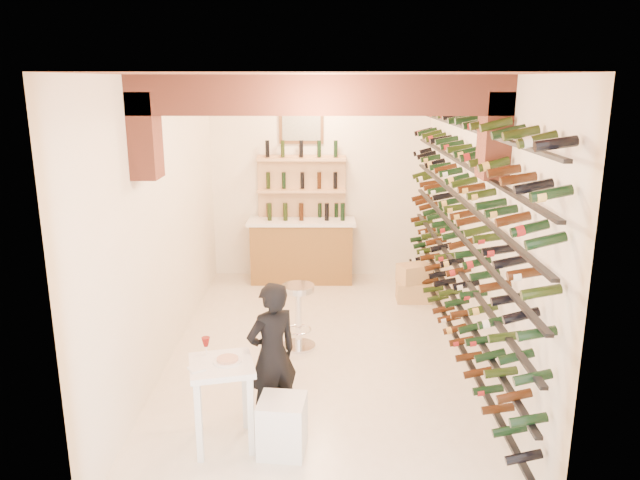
% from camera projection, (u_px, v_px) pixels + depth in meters
% --- Properties ---
extents(ground, '(6.00, 6.00, 0.00)m').
position_uv_depth(ground, '(320.00, 351.00, 7.30)').
color(ground, silver).
rests_on(ground, ground).
extents(room_shell, '(3.52, 6.02, 3.21)m').
position_uv_depth(room_shell, '(320.00, 167.00, 6.47)').
color(room_shell, white).
rests_on(room_shell, ground).
extents(wine_rack, '(0.32, 5.70, 2.56)m').
position_uv_depth(wine_rack, '(454.00, 226.00, 6.90)').
color(wine_rack, black).
rests_on(wine_rack, ground).
extents(back_counter, '(1.70, 0.62, 1.29)m').
position_uv_depth(back_counter, '(302.00, 249.00, 9.72)').
color(back_counter, brown).
rests_on(back_counter, ground).
extents(back_shelving, '(1.40, 0.31, 2.73)m').
position_uv_depth(back_shelving, '(302.00, 207.00, 9.79)').
color(back_shelving, tan).
rests_on(back_shelving, ground).
extents(tasting_table, '(0.65, 0.65, 0.95)m').
position_uv_depth(tasting_table, '(222.00, 378.00, 5.28)').
color(tasting_table, white).
rests_on(tasting_table, ground).
extents(white_stool, '(0.44, 0.44, 0.50)m').
position_uv_depth(white_stool, '(282.00, 426.00, 5.27)').
color(white_stool, white).
rests_on(white_stool, ground).
extents(person, '(0.61, 0.57, 1.41)m').
position_uv_depth(person, '(272.00, 355.00, 5.58)').
color(person, black).
rests_on(person, ground).
extents(chrome_barstool, '(0.41, 0.41, 0.79)m').
position_uv_depth(chrome_barstool, '(298.00, 312.00, 7.28)').
color(chrome_barstool, silver).
rests_on(chrome_barstool, ground).
extents(crate_lower, '(0.50, 0.36, 0.30)m').
position_uv_depth(crate_lower, '(414.00, 291.00, 8.91)').
color(crate_lower, tan).
rests_on(crate_lower, ground).
extents(crate_upper, '(0.53, 0.45, 0.26)m').
position_uv_depth(crate_upper, '(414.00, 273.00, 8.84)').
color(crate_upper, tan).
rests_on(crate_upper, crate_lower).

